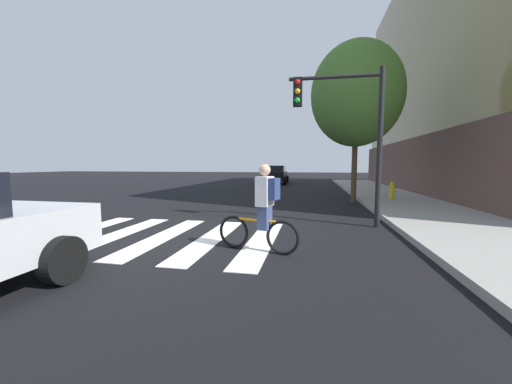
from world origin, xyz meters
name	(u,v)px	position (x,y,z in m)	size (l,w,h in m)	color
ground_plane	(164,237)	(0.00, 0.00, 0.00)	(120.00, 120.00, 0.00)	black
crosswalk_stripes	(141,235)	(-0.59, 0.00, 0.01)	(6.37, 3.83, 0.01)	silver
sedan_mid	(275,174)	(0.17, 19.54, 0.83)	(2.27, 4.71, 1.62)	black
cyclist	(263,209)	(2.49, -0.75, 0.84)	(1.67, 0.49, 1.69)	black
traffic_light_near	(348,120)	(4.30, 2.04, 2.86)	(2.47, 0.28, 4.20)	black
fire_hydrant	(392,190)	(6.94, 7.74, 0.53)	(0.33, 0.22, 0.78)	gold
street_tree_near	(357,95)	(5.25, 7.50, 4.75)	(3.95, 3.95, 7.03)	#4C3823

